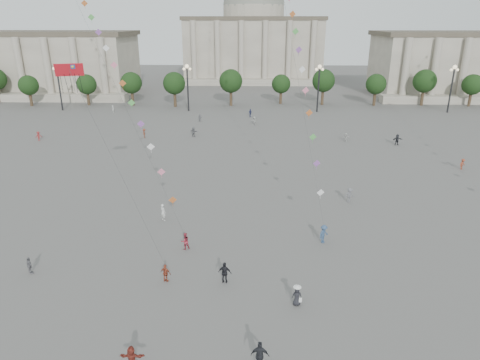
{
  "coord_description": "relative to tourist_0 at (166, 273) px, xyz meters",
  "views": [
    {
      "loc": [
        0.03,
        -29.3,
        19.99
      ],
      "look_at": [
        -1.21,
        12.0,
        4.52
      ],
      "focal_mm": 32.0,
      "sensor_mm": 36.0,
      "label": 1
    }
  ],
  "objects": [
    {
      "name": "person_crowd_4",
      "position": [
        7.3,
        55.92,
        0.06
      ],
      "size": [
        1.49,
        1.43,
        1.69
      ],
      "primitive_type": "imported",
      "rotation": [
        0.0,
        0.0,
        3.88
      ],
      "color": "beige",
      "rests_on": "ground"
    },
    {
      "name": "tourist_2",
      "position": [
        -0.25,
        -9.34,
        0.04
      ],
      "size": [
        1.54,
        0.5,
        1.65
      ],
      "primitive_type": "imported",
      "rotation": [
        0.0,
        0.0,
        3.15
      ],
      "color": "maroon",
      "rests_on": "ground"
    },
    {
      "name": "person_crowd_13",
      "position": [
        -2.46,
        11.31,
        0.15
      ],
      "size": [
        0.82,
        0.77,
        1.88
      ],
      "primitive_type": "imported",
      "rotation": [
        0.0,
        0.0,
        2.48
      ],
      "color": "silver",
      "rests_on": "ground"
    },
    {
      "name": "person_crowd_9",
      "position": [
        31.59,
        41.7,
        0.14
      ],
      "size": [
        1.8,
        0.86,
        1.86
      ],
      "primitive_type": "imported",
      "rotation": [
        0.0,
        0.0,
        0.19
      ],
      "color": "black",
      "rests_on": "ground"
    },
    {
      "name": "person_crowd_0",
      "position": [
        6.4,
        63.62,
        0.1
      ],
      "size": [
        1.02,
        1.06,
        1.78
      ],
      "primitive_type": "imported",
      "rotation": [
        0.0,
        0.0,
        0.84
      ],
      "color": "navy",
      "rests_on": "ground"
    },
    {
      "name": "lamp_post_far_west",
      "position": [
        -38.11,
        69.74,
        6.56
      ],
      "size": [
        2.0,
        0.9,
        10.65
      ],
      "color": "#262628",
      "rests_on": "ground"
    },
    {
      "name": "tourist_1",
      "position": [
        4.81,
        -0.01,
        0.14
      ],
      "size": [
        1.14,
        0.62,
        1.85
      ],
      "primitive_type": "imported",
      "rotation": [
        0.0,
        0.0,
        2.98
      ],
      "color": "black",
      "rests_on": "ground"
    },
    {
      "name": "ground",
      "position": [
        6.89,
        -0.26,
        -0.79
      ],
      "size": [
        360.0,
        360.0,
        0.0
      ],
      "primitive_type": "plane",
      "color": "#504D4B",
      "rests_on": "ground"
    },
    {
      "name": "person_crowd_16",
      "position": [
        -4.16,
        58.69,
        -0.01
      ],
      "size": [
        0.92,
        0.39,
        1.55
      ],
      "primitive_type": "imported",
      "rotation": [
        0.0,
        0.0,
        0.02
      ],
      "color": "slate",
      "rests_on": "ground"
    },
    {
      "name": "lamp_post_mid_west",
      "position": [
        -8.11,
        69.74,
        6.56
      ],
      "size": [
        2.0,
        0.9,
        10.65
      ],
      "color": "#262628",
      "rests_on": "ground"
    },
    {
      "name": "person_crowd_7",
      "position": [
        23.32,
        43.79,
        -0.04
      ],
      "size": [
        1.44,
        0.71,
        1.49
      ],
      "primitive_type": "imported",
      "rotation": [
        0.0,
        0.0,
        2.94
      ],
      "color": "silver",
      "rests_on": "ground"
    },
    {
      "name": "person_crowd_10",
      "position": [
        -25.37,
        67.74,
        0.01
      ],
      "size": [
        0.58,
        0.68,
        1.58
      ],
      "primitive_type": "imported",
      "rotation": [
        0.0,
        0.0,
        1.99
      ],
      "color": "silver",
      "rests_on": "ground"
    },
    {
      "name": "hat_person",
      "position": [
        10.35,
        -2.76,
        0.04
      ],
      "size": [
        0.75,
        0.6,
        1.69
      ],
      "color": "black",
      "rests_on": "ground"
    },
    {
      "name": "tourist_0",
      "position": [
        0.0,
        0.0,
        0.0
      ],
      "size": [
        1.0,
        0.69,
        1.57
      ],
      "primitive_type": "imported",
      "rotation": [
        0.0,
        0.0,
        2.78
      ],
      "color": "brown",
      "rests_on": "ground"
    },
    {
      "name": "person_crowd_12",
      "position": [
        -3.86,
        46.36,
        0.08
      ],
      "size": [
        1.67,
        1.14,
        1.73
      ],
      "primitive_type": "imported",
      "rotation": [
        0.0,
        0.0,
        2.71
      ],
      "color": "slate",
      "rests_on": "ground"
    },
    {
      "name": "kite_flyer_1",
      "position": [
        13.81,
        6.93,
        0.13
      ],
      "size": [
        1.32,
        1.33,
        1.84
      ],
      "primitive_type": "imported",
      "rotation": [
        0.0,
        0.0,
        0.81
      ],
      "color": "#324C71",
      "rests_on": "ground"
    },
    {
      "name": "tree_row",
      "position": [
        6.89,
        77.74,
        4.61
      ],
      "size": [
        137.12,
        5.12,
        8.0
      ],
      "color": "#37271B",
      "rests_on": "ground"
    },
    {
      "name": "kite_flyer_0",
      "position": [
        0.78,
        5.33,
        0.03
      ],
      "size": [
        1.0,
        0.94,
        1.64
      ],
      "primitive_type": "imported",
      "rotation": [
        0.0,
        0.0,
        3.67
      ],
      "color": "maroon",
      "rests_on": "ground"
    },
    {
      "name": "person_crowd_17",
      "position": [
        -12.63,
        45.2,
        0.05
      ],
      "size": [
        0.78,
        1.16,
        1.67
      ],
      "primitive_type": "imported",
      "rotation": [
        0.0,
        0.0,
        1.72
      ],
      "color": "brown",
      "rests_on": "ground"
    },
    {
      "name": "lamp_post_mid_east",
      "position": [
        21.89,
        69.74,
        6.56
      ],
      "size": [
        2.0,
        0.9,
        10.65
      ],
      "color": "#262628",
      "rests_on": "ground"
    },
    {
      "name": "person_crowd_2",
      "position": [
        -30.76,
        42.51,
        0.05
      ],
      "size": [
        1.22,
        1.2,
        1.68
      ],
      "primitive_type": "imported",
      "rotation": [
        0.0,
        0.0,
        0.75
      ],
      "color": "maroon",
      "rests_on": "ground"
    },
    {
      "name": "dragon_kite",
      "position": [
        -7.73,
        5.09,
        14.67
      ],
      "size": [
        5.04,
        3.19,
        17.39
      ],
      "color": "red",
      "rests_on": "ground"
    },
    {
      "name": "tourist_3",
      "position": [
        -11.62,
        0.83,
        -0.02
      ],
      "size": [
        0.92,
        0.88,
        1.54
      ],
      "primitive_type": "imported",
      "rotation": [
        0.0,
        0.0,
        2.41
      ],
      "color": "slate",
      "rests_on": "ground"
    },
    {
      "name": "person_crowd_6",
      "position": [
        18.3,
        16.76,
        0.11
      ],
      "size": [
        1.26,
        0.88,
        1.79
      ],
      "primitive_type": "imported",
      "rotation": [
        0.0,
        0.0,
        0.19
      ],
      "color": "slate",
      "rests_on": "ground"
    },
    {
      "name": "hall_central",
      "position": [
        6.89,
        128.96,
        13.44
      ],
      "size": [
        48.3,
        34.3,
        35.5
      ],
      "color": "gray",
      "rests_on": "ground"
    },
    {
      "name": "tourist_4",
      "position": [
        7.51,
        -9.03,
        0.18
      ],
      "size": [
        1.17,
        0.57,
        1.94
      ],
      "primitive_type": "imported",
      "rotation": [
        0.0,
        0.0,
        3.05
      ],
      "color": "#222328",
      "rests_on": "ground"
    },
    {
      "name": "lamp_post_far_east",
      "position": [
        51.89,
        69.74,
        6.56
      ],
      "size": [
        2.0,
        0.9,
        10.65
      ],
      "color": "#262628",
      "rests_on": "ground"
    },
    {
      "name": "person_crowd_8",
      "position": [
        36.9,
        29.12,
        0.01
      ],
      "size": [
        1.18,
        1.06,
        1.58
      ],
      "primitive_type": "imported",
      "rotation": [
        0.0,
        0.0,
        0.59
      ],
      "color": "brown",
      "rests_on": "ground"
    }
  ]
}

